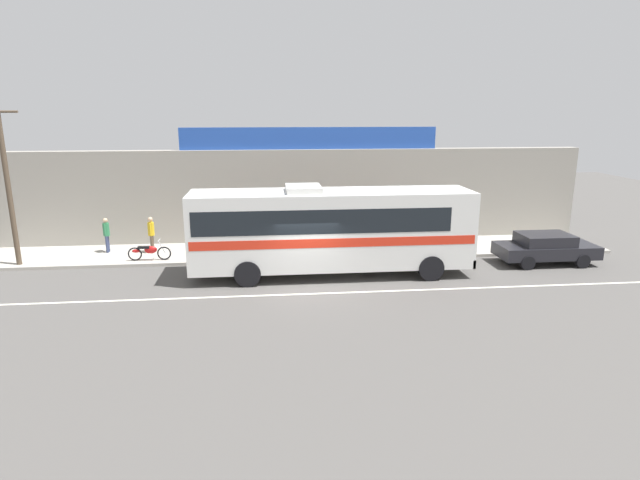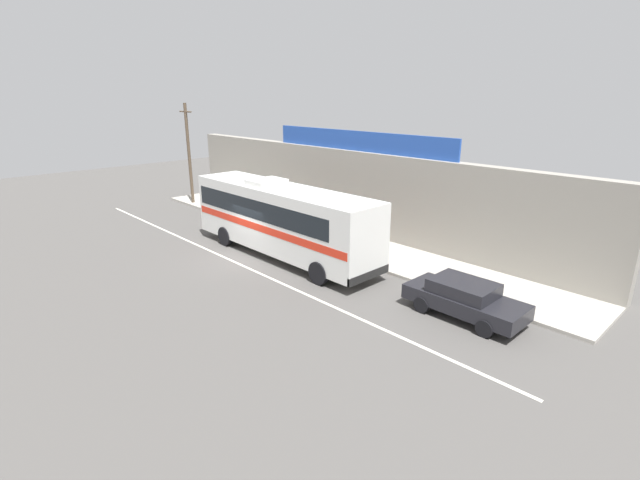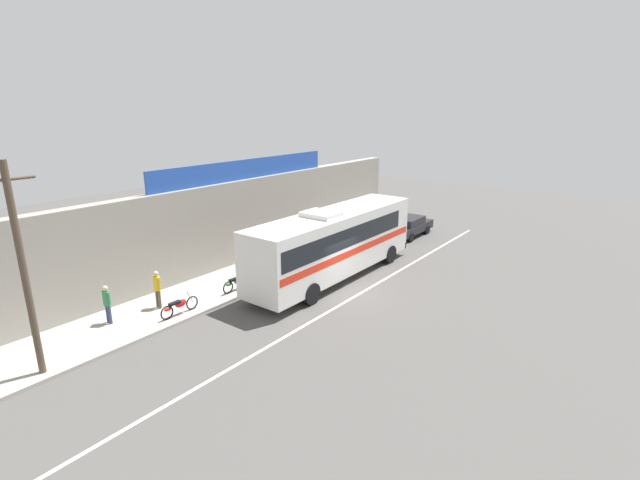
{
  "view_description": "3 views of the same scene",
  "coord_description": "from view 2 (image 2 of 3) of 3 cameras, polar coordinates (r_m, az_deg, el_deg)",
  "views": [
    {
      "loc": [
        -1.49,
        -19.31,
        6.77
      ],
      "look_at": [
        0.7,
        1.94,
        1.4
      ],
      "focal_mm": 29.23,
      "sensor_mm": 36.0,
      "label": 1
    },
    {
      "loc": [
        18.4,
        -12.32,
        7.9
      ],
      "look_at": [
        2.84,
        2.5,
        1.02
      ],
      "focal_mm": 25.74,
      "sensor_mm": 36.0,
      "label": 2
    },
    {
      "loc": [
        -17.61,
        -11.84,
        8.79
      ],
      "look_at": [
        1.33,
        2.59,
        1.84
      ],
      "focal_mm": 25.8,
      "sensor_mm": 36.0,
      "label": 3
    }
  ],
  "objects": [
    {
      "name": "pedestrian_near_shop",
      "position": [
        33.53,
        -10.35,
        5.78
      ],
      "size": [
        0.3,
        0.48,
        1.66
      ],
      "color": "navy",
      "rests_on": "sidewalk_slab"
    },
    {
      "name": "sidewalk_slab",
      "position": [
        26.59,
        -0.0,
        0.63
      ],
      "size": [
        30.0,
        3.6,
        0.14
      ],
      "primitive_type": "cube",
      "color": "#A8A399",
      "rests_on": "ground_plane"
    },
    {
      "name": "intercity_bus",
      "position": [
        22.94,
        -4.89,
        2.95
      ],
      "size": [
        11.56,
        2.66,
        3.78
      ],
      "color": "silver",
      "rests_on": "ground_plane"
    },
    {
      "name": "storefront_billboard",
      "position": [
        26.55,
        4.58,
        12.19
      ],
      "size": [
        12.99,
        0.12,
        1.1
      ],
      "primitive_type": "cube",
      "color": "#234CAD",
      "rests_on": "storefront_facade"
    },
    {
      "name": "utility_pole",
      "position": [
        35.07,
        -15.99,
        10.44
      ],
      "size": [
        1.6,
        0.22,
        7.14
      ],
      "color": "brown",
      "rests_on": "sidewalk_slab"
    },
    {
      "name": "motorcycle_black",
      "position": [
        30.94,
        -10.49,
        3.75
      ],
      "size": [
        1.91,
        0.56,
        0.94
      ],
      "color": "black",
      "rests_on": "sidewalk_slab"
    },
    {
      "name": "parked_car",
      "position": [
        17.78,
        17.5,
        -6.89
      ],
      "size": [
        4.37,
        1.9,
        1.37
      ],
      "color": "black",
      "rests_on": "ground_plane"
    },
    {
      "name": "motorcycle_orange",
      "position": [
        28.27,
        -6.54,
        2.6
      ],
      "size": [
        1.82,
        0.56,
        0.94
      ],
      "color": "black",
      "rests_on": "sidewalk_slab"
    },
    {
      "name": "pedestrian_far_right",
      "position": [
        31.62,
        -8.66,
        5.23
      ],
      "size": [
        0.3,
        0.48,
        1.73
      ],
      "color": "brown",
      "rests_on": "sidewalk_slab"
    },
    {
      "name": "ground_plane",
      "position": [
        23.51,
        -9.22,
        -2.12
      ],
      "size": [
        70.0,
        70.0,
        0.0
      ],
      "primitive_type": "plane",
      "color": "#4F4C49"
    },
    {
      "name": "storefront_facade",
      "position": [
        27.49,
        3.27,
        6.19
      ],
      "size": [
        30.0,
        0.7,
        4.8
      ],
      "primitive_type": "cube",
      "color": "gray",
      "rests_on": "ground_plane"
    },
    {
      "name": "pedestrian_far_left",
      "position": [
        26.2,
        0.5,
        2.82
      ],
      "size": [
        0.3,
        0.48,
        1.72
      ],
      "color": "brown",
      "rests_on": "sidewalk_slab"
    },
    {
      "name": "road_center_stripe",
      "position": [
        23.1,
        -10.85,
        -2.56
      ],
      "size": [
        30.0,
        0.14,
        0.01
      ],
      "primitive_type": "cube",
      "color": "silver",
      "rests_on": "ground_plane"
    }
  ]
}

